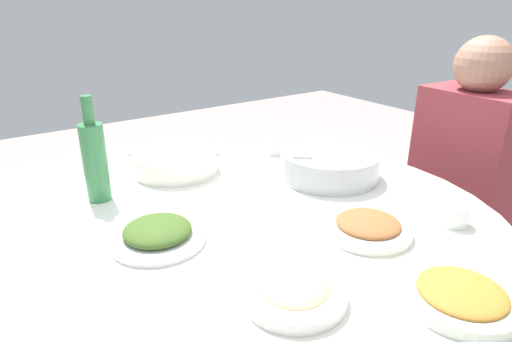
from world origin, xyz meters
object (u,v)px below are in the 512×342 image
Objects in this scene: round_dining_table at (262,248)px; diner_left at (465,162)px; dish_tofu_braise at (461,295)px; stool_for_diner_left at (441,285)px; green_bottle at (95,160)px; tea_cup_far at (273,145)px; rice_bowl at (329,164)px; dish_noodles at (294,292)px; dish_greens at (158,234)px; soup_bowl at (176,162)px; dish_stirfry at (368,227)px; tea_cup_near at (453,214)px.

diner_left reaches higher than round_dining_table.
dish_tofu_braise reaches higher than stool_for_diner_left.
stool_for_diner_left is at bearing 90.00° from diner_left.
tea_cup_far is at bearing 92.38° from green_bottle.
rice_bowl is 0.63m from dish_noodles.
round_dining_table is 0.30m from dish_greens.
diner_left is (0.08, 1.15, -0.04)m from dish_greens.
tea_cup_far is (-0.03, 0.63, -0.09)m from green_bottle.
rice_bowl is 0.50m from soup_bowl.
soup_bowl is 0.92m from dish_tofu_braise.
tea_cup_near is (0.09, 0.21, 0.01)m from dish_stirfry.
tea_cup_near is (0.66, 0.69, -0.09)m from green_bottle.
tea_cup_near is at bearing 30.19° from soup_bowl.
dish_noodles is (0.30, -0.14, 0.11)m from round_dining_table.
dish_tofu_braise reaches higher than round_dining_table.
soup_bowl is at bearing 149.52° from dish_greens.
dish_tofu_braise is 0.65m from dish_greens.
soup_bowl reaches higher than dish_greens.
round_dining_table is at bearing 6.20° from soup_bowl.
soup_bowl reaches higher than dish_stirfry.
tea_cup_near is at bearing 5.79° from rice_bowl.
stool_for_diner_left is (0.04, 0.88, -0.47)m from round_dining_table.
rice_bowl is 4.81× the size of tea_cup_far.
soup_bowl is 1.35× the size of dish_noodles.
diner_left is at bearing 52.63° from tea_cup_far.
rice_bowl is 0.71× the size of stool_for_diner_left.
green_bottle is 0.39× the size of diner_left.
dish_tofu_braise is at bearing 26.33° from green_bottle.
green_bottle is at bearing -153.67° from dish_tofu_braise.
diner_left is (0.42, 0.55, -0.05)m from tea_cup_far.
tea_cup_far is at bearing 139.70° from round_dining_table.
soup_bowl reaches higher than dish_noodles.
tea_cup_near reaches higher than dish_stirfry.
round_dining_table is 0.52m from green_bottle.
diner_left is at bearing 71.54° from green_bottle.
dish_stirfry is at bearing 59.34° from dish_greens.
dish_greens is 0.75× the size of green_bottle.
rice_bowl is 0.41× the size of diner_left.
soup_bowl is at bearing -96.59° from tea_cup_far.
tea_cup_far is at bearing -127.37° from diner_left.
tea_cup_far is 0.09× the size of diner_left.
dish_noodles is (0.41, -0.48, -0.03)m from rice_bowl.
dish_tofu_braise is at bearing -59.90° from stool_for_diner_left.
dish_noodles is (-0.19, -0.25, -0.00)m from dish_tofu_braise.
tea_cup_near reaches higher than dish_greens.
dish_stirfry is at bearing -112.31° from tea_cup_near.
rice_bowl is 1.50× the size of dish_stirfry.
diner_left is (0.04, 0.88, 0.07)m from round_dining_table.
stool_for_diner_left is at bearing 104.31° from dish_noodles.
dish_noodles is 0.46× the size of stool_for_diner_left.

